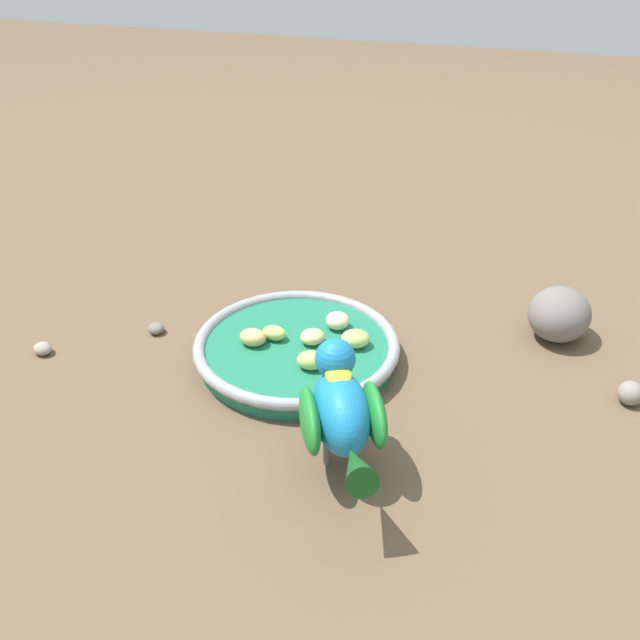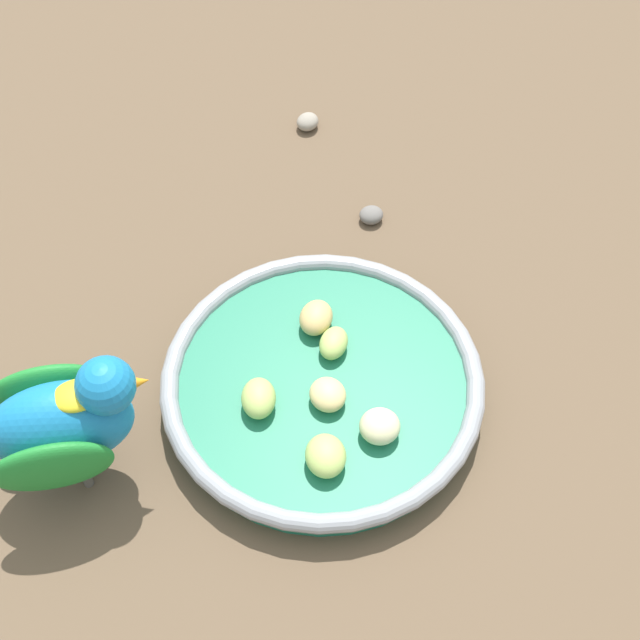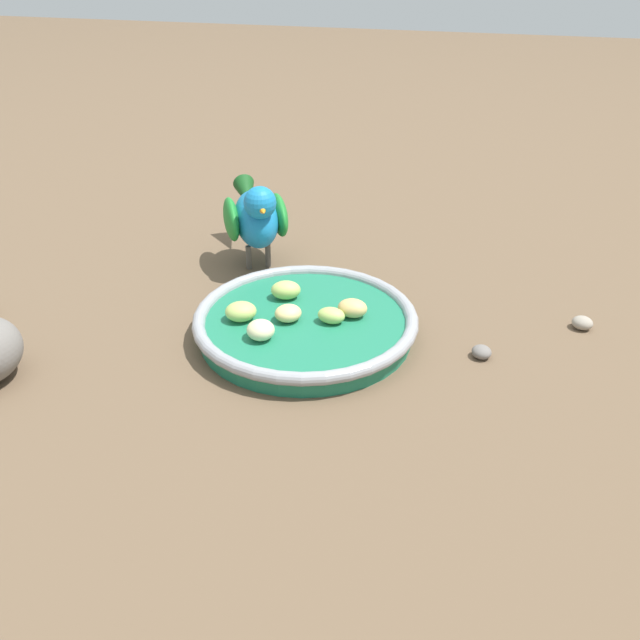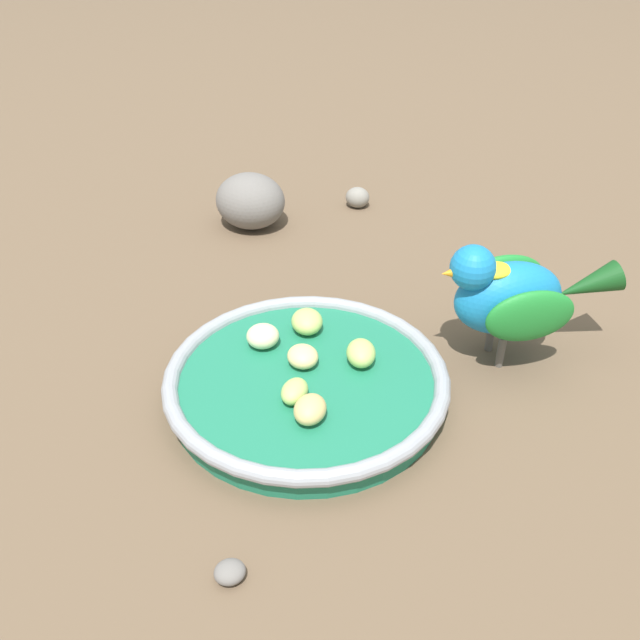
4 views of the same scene
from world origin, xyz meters
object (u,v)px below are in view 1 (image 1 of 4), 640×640
Objects in this scene: apple_piece_0 at (337,321)px; pebble_0 at (631,393)px; rock_large at (559,314)px; apple_piece_3 at (253,337)px; pebble_2 at (156,328)px; apple_piece_4 at (274,333)px; feeding_bowl at (297,349)px; apple_piece_1 at (312,337)px; apple_piece_2 at (312,360)px; parrot at (342,411)px; pebble_1 at (43,349)px; apple_piece_5 at (355,339)px.

apple_piece_0 is 0.98× the size of pebble_0.
rock_large is at bearing -144.47° from pebble_0.
apple_piece_3 is 0.14m from pebble_2.
rock_large is (-0.14, 0.32, 0.00)m from apple_piece_4.
feeding_bowl is at bearing -84.96° from pebble_0.
apple_piece_2 reaches higher than apple_piece_1.
apple_piece_3 is 1.08× the size of pebble_0.
apple_piece_0 is at bearing -69.26° from rock_large.
apple_piece_2 is 0.35m from pebble_0.
parrot is (0.16, 0.13, 0.04)m from apple_piece_4.
apple_piece_0 is 1.28× the size of pebble_1.
apple_piece_5 is at bearing -87.06° from pebble_0.
apple_piece_3 reaches higher than pebble_1.
rock_large is (-0.16, 0.34, 0.00)m from apple_piece_3.
pebble_0 is at bearing 93.12° from pebble_2.
apple_piece_5 is 0.38m from pebble_1.
apple_piece_3 is 0.20× the size of parrot.
rock_large reaches higher than pebble_2.
pebble_2 is at bearing -86.88° from pebble_0.
apple_piece_4 is at bearing -83.13° from apple_piece_1.
pebble_2 is (-0.00, -0.16, -0.02)m from apple_piece_4.
apple_piece_2 is 0.40× the size of rock_large.
apple_piece_4 reaches higher than pebble_1.
apple_piece_0 is 0.36m from pebble_1.
apple_piece_0 is 0.92× the size of apple_piece_3.
apple_piece_2 is at bearing -2.18° from apple_piece_0.
apple_piece_5 is at bearing 148.83° from apple_piece_2.
feeding_bowl is 11.34× the size of pebble_2.
apple_piece_5 is 1.12× the size of pebble_0.
pebble_0 is at bearing 94.04° from apple_piece_1.
parrot is at bearing 29.99° from apple_piece_2.
feeding_bowl is 0.19m from pebble_2.
apple_piece_0 is at bearing 177.82° from apple_piece_2.
apple_piece_1 is 0.18× the size of parrot.
apple_piece_2 reaches higher than pebble_0.
pebble_1 is at bearing -75.28° from apple_piece_3.
apple_piece_0 reaches higher than pebble_2.
pebble_0 is (-0.03, 0.37, -0.00)m from feeding_bowl.
apple_piece_1 is at bearing 0.84° from parrot.
apple_piece_2 is (0.04, 0.03, 0.02)m from feeding_bowl.
pebble_0 is (0.11, 0.08, -0.02)m from rock_large.
parrot reaches higher than feeding_bowl.
apple_piece_2 is 0.07m from apple_piece_5.
parrot reaches higher than apple_piece_5.
apple_piece_5 is (-0.01, 0.05, 0.00)m from apple_piece_1.
apple_piece_0 is (-0.05, 0.04, 0.02)m from feeding_bowl.
parrot reaches higher than rock_large.
apple_piece_1 is at bearing 105.82° from pebble_1.
apple_piece_3 is at bearing 20.32° from parrot.
parrot is 7.62× the size of pebble_2.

